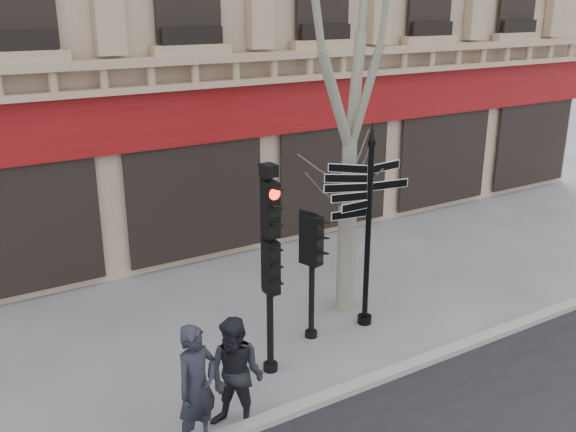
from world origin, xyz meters
The scene contains 7 objects.
ground centered at (0.00, 0.00, 0.00)m, with size 80.00×80.00×0.00m, color slate.
kerb centered at (0.00, -1.40, 0.06)m, with size 80.00×0.25×0.12m, color gray.
fingerpost centered at (1.50, 0.35, 2.71)m, with size 2.15×2.15×4.03m.
traffic_signal_main centered at (-0.94, -0.15, 2.31)m, with size 0.42×0.31×3.66m.
traffic_signal_secondary centered at (0.30, 0.45, 1.69)m, with size 0.47×0.40×2.43m.
pedestrian_a centered at (-2.79, -1.30, 0.95)m, with size 0.69×0.45×1.89m, color black.
pedestrian_b centered at (-2.17, -1.27, 0.90)m, with size 0.88×0.68×1.80m, color black.
Camera 1 is at (-5.77, -8.52, 6.06)m, focal length 40.00 mm.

